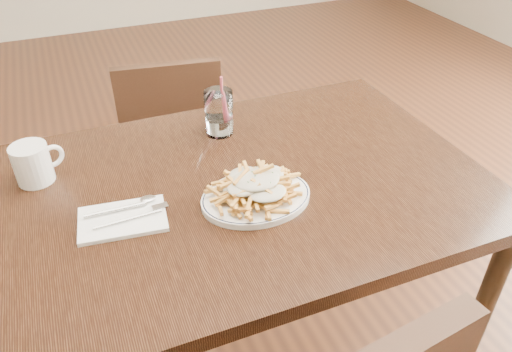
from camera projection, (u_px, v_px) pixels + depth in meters
name	position (u px, v px, depth m)	size (l,w,h in m)	color
table	(239.00, 207.00, 1.26)	(1.20, 0.80, 0.75)	black
chair_far	(173.00, 139.00, 1.95)	(0.42, 0.42, 0.80)	black
fries_plate	(256.00, 198.00, 1.15)	(0.30, 0.28, 0.02)	white
loaded_fries	(256.00, 183.00, 1.13)	(0.25, 0.22, 0.06)	gold
napkin	(123.00, 219.00, 1.09)	(0.19, 0.12, 0.01)	white
cutlery	(122.00, 215.00, 1.09)	(0.19, 0.07, 0.01)	silver
water_glass	(219.00, 115.00, 1.38)	(0.08, 0.08, 0.17)	white
coffee_mug	(33.00, 163.00, 1.19)	(0.12, 0.09, 0.10)	white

